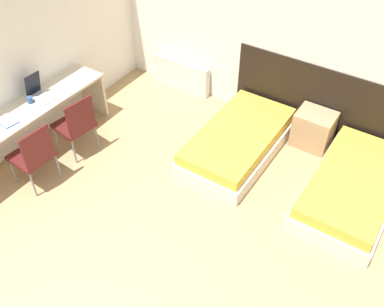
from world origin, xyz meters
The scene contains 13 objects.
wall_back centered at (0.00, 4.22, 1.35)m, with size 5.88×0.05×2.70m.
wall_left centered at (-2.47, 2.10, 1.35)m, with size 0.05×5.19×2.70m.
headboard_panel centered at (0.98, 4.18, 0.55)m, with size 2.71×0.03×1.09m.
bed_near_window centered at (0.17, 3.22, 0.18)m, with size 0.99×1.87×0.37m.
bed_near_door centered at (1.79, 3.22, 0.18)m, with size 0.99×1.87×0.37m.
nightstand centered at (0.98, 3.93, 0.27)m, with size 0.52×0.43×0.53m.
radiator centered at (-1.38, 4.10, 0.26)m, with size 1.02×0.12×0.51m.
desk centered at (-2.17, 1.64, 0.60)m, with size 0.55×2.43×0.75m.
chair_near_laptop centered at (-1.66, 2.00, 0.51)m, with size 0.52×0.52×0.92m.
chair_near_notebook centered at (-1.66, 1.27, 0.51)m, with size 0.49×0.49×0.92m.
laptop centered at (-2.21, 1.94, 0.82)m, with size 0.34×0.24×0.34m.
open_notebook centered at (-2.16, 1.35, 0.76)m, with size 0.31×0.22×0.02m.
mug centered at (-2.21, 1.79, 0.80)m, with size 0.08×0.08×0.09m.
Camera 1 is at (2.11, -0.92, 4.06)m, focal length 40.00 mm.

